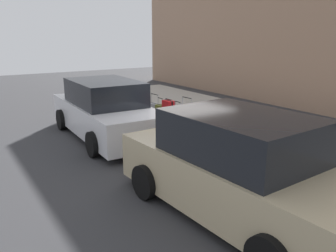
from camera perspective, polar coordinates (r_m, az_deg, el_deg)
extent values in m
plane|color=#333335|center=(9.90, 1.32, -2.27)|extent=(40.00, 40.00, 0.00)
cube|color=#ADA89E|center=(11.43, 11.73, 0.13)|extent=(18.00, 5.00, 0.14)
cube|color=navy|center=(7.69, 19.16, -4.28)|extent=(0.49, 0.21, 0.73)
cube|color=black|center=(7.69, 19.16, -4.28)|extent=(0.49, 0.06, 0.74)
cylinder|color=gray|center=(7.42, 20.69, -0.96)|extent=(0.02, 0.02, 0.30)
cylinder|color=gray|center=(7.68, 18.33, -0.23)|extent=(0.02, 0.02, 0.30)
cylinder|color=black|center=(7.51, 19.59, 0.50)|extent=(0.42, 0.05, 0.02)
cylinder|color=black|center=(7.68, 20.14, -7.14)|extent=(0.05, 0.02, 0.04)
cylinder|color=black|center=(7.94, 17.80, -6.21)|extent=(0.05, 0.02, 0.04)
cube|color=maroon|center=(8.04, 16.54, -3.11)|extent=(0.37, 0.23, 0.76)
cube|color=black|center=(8.04, 16.54, -3.11)|extent=(0.37, 0.06, 0.78)
cylinder|color=gray|center=(7.81, 17.59, 0.13)|extent=(0.02, 0.02, 0.25)
cylinder|color=gray|center=(8.01, 16.05, 0.60)|extent=(0.02, 0.02, 0.25)
cylinder|color=black|center=(7.88, 16.88, 1.23)|extent=(0.30, 0.05, 0.02)
cylinder|color=black|center=(8.06, 17.13, -5.84)|extent=(0.05, 0.02, 0.04)
cylinder|color=black|center=(8.26, 15.60, -5.21)|extent=(0.05, 0.02, 0.04)
cube|color=red|center=(8.32, 13.71, -2.51)|extent=(0.43, 0.21, 0.71)
cube|color=black|center=(8.32, 13.71, -2.51)|extent=(0.43, 0.05, 0.72)
cylinder|color=gray|center=(8.07, 14.79, 0.34)|extent=(0.02, 0.02, 0.22)
cylinder|color=gray|center=(8.32, 13.06, 0.88)|extent=(0.02, 0.02, 0.22)
cylinder|color=black|center=(8.17, 13.96, 1.38)|extent=(0.36, 0.04, 0.02)
cylinder|color=black|center=(8.30, 14.45, -5.03)|extent=(0.04, 0.02, 0.04)
cylinder|color=black|center=(8.54, 12.72, -4.33)|extent=(0.04, 0.02, 0.04)
cube|color=#59601E|center=(8.64, 11.25, -1.87)|extent=(0.39, 0.29, 0.66)
cube|color=black|center=(8.64, 11.25, -1.87)|extent=(0.38, 0.08, 0.68)
cylinder|color=gray|center=(8.45, 12.16, 0.18)|extent=(0.02, 0.02, 0.04)
cylinder|color=gray|center=(8.65, 10.60, 0.59)|extent=(0.02, 0.02, 0.04)
cylinder|color=black|center=(8.54, 11.37, 0.52)|extent=(0.31, 0.05, 0.02)
cylinder|color=black|center=(8.64, 11.94, -4.07)|extent=(0.05, 0.02, 0.04)
cylinder|color=black|center=(8.83, 10.37, -3.57)|extent=(0.05, 0.02, 0.04)
cube|color=#9EA0A8|center=(9.03, 9.05, -1.24)|extent=(0.48, 0.24, 0.60)
cube|color=black|center=(9.03, 9.05, -1.24)|extent=(0.48, 0.07, 0.62)
cylinder|color=gray|center=(8.78, 10.11, 1.19)|extent=(0.02, 0.02, 0.27)
cylinder|color=gray|center=(9.06, 8.24, 1.69)|extent=(0.02, 0.02, 0.27)
cylinder|color=black|center=(8.89, 9.20, 2.28)|extent=(0.41, 0.05, 0.02)
cylinder|color=black|center=(8.97, 9.92, -3.25)|extent=(0.05, 0.02, 0.04)
cylinder|color=black|center=(9.25, 8.06, -2.62)|extent=(0.05, 0.02, 0.04)
cube|color=black|center=(9.46, 6.99, -0.67)|extent=(0.43, 0.23, 0.52)
cube|color=black|center=(9.46, 6.99, -0.67)|extent=(0.44, 0.06, 0.53)
cylinder|color=gray|center=(9.24, 7.82, 1.20)|extent=(0.02, 0.02, 0.18)
cylinder|color=gray|center=(9.51, 6.32, 1.63)|extent=(0.02, 0.02, 0.18)
cylinder|color=black|center=(9.35, 7.08, 1.97)|extent=(0.37, 0.04, 0.02)
cylinder|color=black|center=(9.40, 7.72, -2.33)|extent=(0.04, 0.02, 0.04)
cylinder|color=black|center=(9.66, 6.20, -1.80)|extent=(0.04, 0.02, 0.04)
cube|color=#0F606B|center=(9.85, 5.46, 0.39)|extent=(0.37, 0.21, 0.65)
cube|color=black|center=(9.85, 5.46, 0.39)|extent=(0.36, 0.06, 0.66)
cylinder|color=gray|center=(9.65, 5.99, 2.18)|extent=(0.02, 0.02, 0.04)
cylinder|color=gray|center=(9.89, 5.05, 2.51)|extent=(0.02, 0.02, 0.04)
cylinder|color=black|center=(9.77, 5.52, 2.47)|extent=(0.29, 0.05, 0.02)
cylinder|color=black|center=(9.81, 5.90, -1.52)|extent=(0.05, 0.02, 0.04)
cylinder|color=black|center=(10.05, 4.95, -1.10)|extent=(0.05, 0.02, 0.04)
cube|color=navy|center=(10.16, 3.10, 1.04)|extent=(0.47, 0.25, 0.71)
cube|color=black|center=(10.16, 3.10, 1.04)|extent=(0.47, 0.07, 0.72)
cylinder|color=gray|center=(9.90, 3.87, 3.66)|extent=(0.02, 0.02, 0.30)
cylinder|color=gray|center=(10.20, 2.43, 4.01)|extent=(0.02, 0.02, 0.30)
cylinder|color=black|center=(10.02, 3.15, 4.68)|extent=(0.40, 0.04, 0.02)
cylinder|color=black|center=(10.09, 3.80, -1.01)|extent=(0.04, 0.02, 0.04)
cylinder|color=black|center=(10.40, 2.36, -0.51)|extent=(0.04, 0.02, 0.04)
cube|color=maroon|center=(10.59, 1.59, 1.15)|extent=(0.34, 0.21, 0.53)
cube|color=black|center=(10.59, 1.59, 1.15)|extent=(0.35, 0.04, 0.54)
cylinder|color=gray|center=(10.39, 2.05, 3.14)|extent=(0.02, 0.02, 0.27)
cylinder|color=gray|center=(10.62, 1.17, 3.40)|extent=(0.02, 0.02, 0.27)
cylinder|color=black|center=(10.48, 1.61, 4.00)|extent=(0.28, 0.02, 0.02)
cylinder|color=black|center=(10.54, 2.03, -0.30)|extent=(0.04, 0.02, 0.04)
cylinder|color=black|center=(10.77, 1.14, 0.04)|extent=(0.04, 0.02, 0.04)
cube|color=red|center=(10.94, 0.10, 2.23)|extent=(0.40, 0.26, 0.77)
cube|color=black|center=(10.94, 0.10, 2.23)|extent=(0.40, 0.05, 0.78)
cylinder|color=gray|center=(10.72, 0.60, 4.18)|extent=(0.02, 0.02, 0.04)
cylinder|color=gray|center=(11.00, -0.38, 4.45)|extent=(0.02, 0.02, 0.04)
cylinder|color=black|center=(10.85, 0.10, 4.42)|extent=(0.33, 0.03, 0.02)
cylinder|color=black|center=(10.89, 0.60, 0.21)|extent=(0.04, 0.02, 0.04)
cylinder|color=black|center=(11.16, -0.38, 0.58)|extent=(0.04, 0.02, 0.04)
cube|color=#59601E|center=(11.36, -1.25, 2.12)|extent=(0.38, 0.22, 0.54)
cube|color=black|center=(11.36, -1.25, 2.12)|extent=(0.37, 0.06, 0.55)
cylinder|color=gray|center=(11.15, -0.89, 3.90)|extent=(0.02, 0.02, 0.23)
cylinder|color=gray|center=(11.41, -1.64, 4.15)|extent=(0.02, 0.02, 0.23)
cylinder|color=black|center=(11.26, -1.27, 4.60)|extent=(0.31, 0.04, 0.02)
cylinder|color=black|center=(11.28, -0.86, 0.73)|extent=(0.04, 0.02, 0.04)
cylinder|color=black|center=(11.55, -1.63, 1.06)|extent=(0.04, 0.02, 0.04)
cube|color=#9EA0A8|center=(11.85, -2.19, 2.54)|extent=(0.48, 0.23, 0.50)
cube|color=black|center=(11.85, -2.19, 2.54)|extent=(0.48, 0.07, 0.51)
cylinder|color=gray|center=(11.60, -1.63, 4.34)|extent=(0.02, 0.02, 0.31)
cylinder|color=gray|center=(11.93, -2.76, 4.62)|extent=(0.02, 0.02, 0.31)
cylinder|color=black|center=(11.74, -2.22, 5.23)|extent=(0.41, 0.05, 0.02)
cylinder|color=black|center=(11.73, -1.60, 1.28)|extent=(0.05, 0.02, 0.04)
cylinder|color=black|center=(12.06, -2.74, 1.65)|extent=(0.05, 0.02, 0.04)
cylinder|color=#D89E0C|center=(12.62, -4.47, 3.69)|extent=(0.20, 0.20, 0.68)
sphere|color=#D89E0C|center=(12.55, -4.51, 5.45)|extent=(0.21, 0.21, 0.21)
cylinder|color=#D89E0C|center=(12.74, -4.80, 3.95)|extent=(0.09, 0.10, 0.09)
cylinder|color=#D89E0C|center=(12.48, -4.14, 3.74)|extent=(0.09, 0.10, 0.09)
cylinder|color=brown|center=(13.13, -6.52, 4.64)|extent=(0.12, 0.12, 0.93)
cube|color=tan|center=(5.84, 11.46, -8.84)|extent=(4.56, 2.04, 0.85)
cube|color=black|center=(5.58, 11.86, -1.56)|extent=(2.41, 1.79, 0.69)
cylinder|color=black|center=(6.39, -3.74, -9.17)|extent=(0.65, 0.25, 0.64)
cylinder|color=black|center=(7.45, 8.35, -5.71)|extent=(0.65, 0.25, 0.64)
cube|color=silver|center=(10.22, -10.22, 1.43)|extent=(4.81, 1.95, 0.81)
cube|color=black|center=(10.08, -10.41, 5.53)|extent=(2.53, 1.73, 0.67)
cylinder|color=black|center=(11.40, -17.09, 1.03)|extent=(0.65, 0.24, 0.64)
cylinder|color=black|center=(11.94, -8.68, 2.14)|extent=(0.65, 0.24, 0.64)
cylinder|color=black|center=(8.66, -12.18, -2.94)|extent=(0.65, 0.24, 0.64)
cylinder|color=black|center=(9.36, -1.69, -1.25)|extent=(0.65, 0.24, 0.64)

